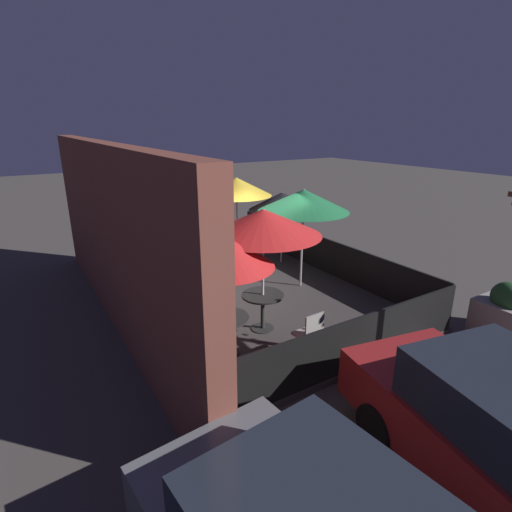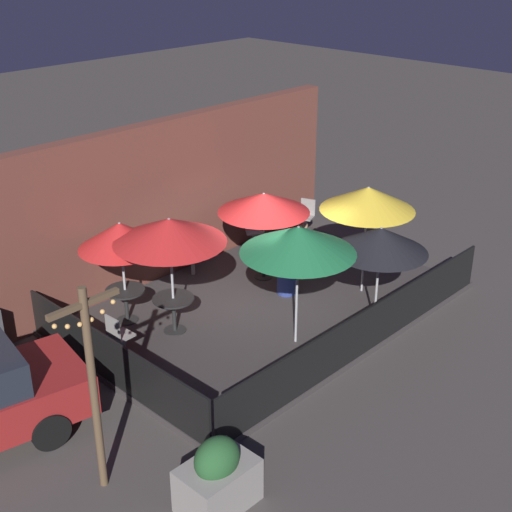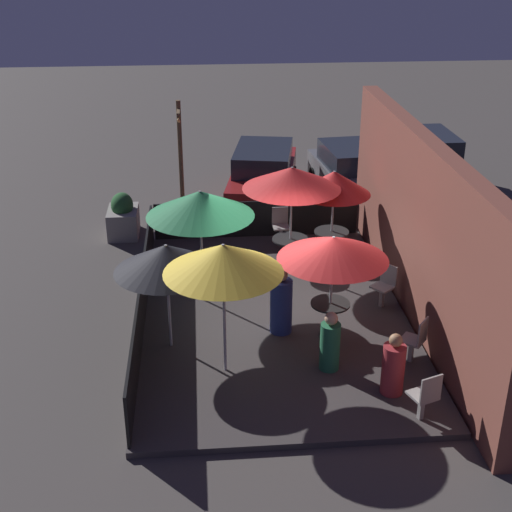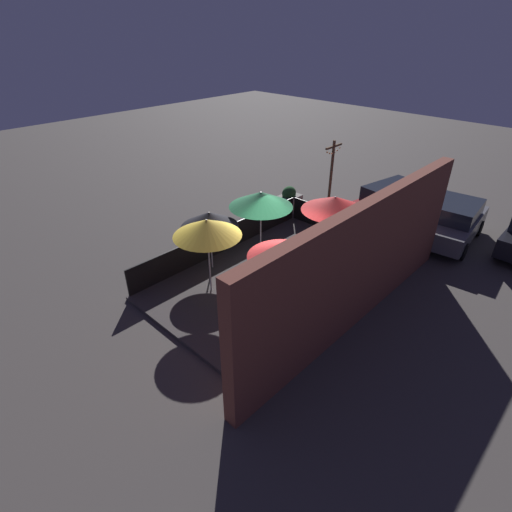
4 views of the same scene
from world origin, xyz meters
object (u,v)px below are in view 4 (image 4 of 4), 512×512
object	(u,v)px
patio_umbrella_3	(209,219)
parked_car_0	(392,203)
patron_0	(254,332)
patio_chair_0	(340,292)
patio_chair_1	(350,234)
parked_car_1	(453,221)
dining_table_0	(330,246)
patio_chair_2	(295,328)
patron_1	(265,272)
patio_umbrella_4	(207,228)
dining_table_2	(282,287)
patio_umbrella_5	(261,199)
patron_2	(250,302)
dining_table_1	(362,253)
patio_umbrella_1	(368,217)
planter_box	(289,200)
light_post	(331,174)
patio_umbrella_0	(335,204)
patio_chair_3	(240,354)
patio_umbrella_2	(284,250)

from	to	relation	value
patio_umbrella_3	parked_car_0	xyz separation A→B (m)	(-8.00, 2.51, -1.11)
patron_0	parked_car_0	world-z (taller)	parked_car_0
patio_chair_0	patron_0	size ratio (longest dim) A/B	0.80
patio_chair_1	parked_car_1	size ratio (longest dim) A/B	0.24
dining_table_0	patio_chair_2	world-z (taller)	patio_chair_2
patio_chair_2	patron_1	xyz separation A→B (m)	(-1.31, -2.30, 0.11)
patio_umbrella_4	dining_table_0	xyz separation A→B (m)	(-4.08, 1.69, -1.62)
dining_table_2	patio_chair_2	distance (m)	1.76
patio_umbrella_5	patron_2	size ratio (longest dim) A/B	2.15
dining_table_1	patio_umbrella_1	bearing A→B (deg)	-90.00
dining_table_0	planter_box	size ratio (longest dim) A/B	0.72
dining_table_2	light_post	xyz separation A→B (m)	(-6.55, -2.89, 1.21)
patio_umbrella_1	patio_chair_0	xyz separation A→B (m)	(2.37, 0.70, -1.44)
dining_table_2	patron_0	xyz separation A→B (m)	(1.95, 0.73, -0.05)
patio_umbrella_0	light_post	world-z (taller)	light_post
patio_umbrella_0	parked_car_1	xyz separation A→B (m)	(-4.77, 2.42, -1.49)
patio_umbrella_3	dining_table_0	world-z (taller)	patio_umbrella_3
patio_umbrella_3	patron_1	size ratio (longest dim) A/B	1.55
parked_car_0	patio_umbrella_1	bearing A→B (deg)	25.75
dining_table_1	patio_umbrella_5	bearing A→B (deg)	-59.54
parked_car_0	planter_box	bearing A→B (deg)	-49.79
patron_1	patio_chair_1	bearing A→B (deg)	23.33
patio_umbrella_4	parked_car_0	bearing A→B (deg)	170.34
planter_box	patron_2	bearing A→B (deg)	31.90
planter_box	patio_chair_0	bearing A→B (deg)	51.73
patron_0	planter_box	world-z (taller)	patron_0
patio_umbrella_1	dining_table_2	bearing A→B (deg)	-10.75
patio_chair_3	patio_chair_2	bearing A→B (deg)	-31.91
patio_chair_2	patio_chair_3	world-z (taller)	patio_chair_3
patio_umbrella_2	patio_umbrella_4	bearing A→B (deg)	-63.31
patio_umbrella_2	patio_chair_1	bearing A→B (deg)	-174.31
patio_umbrella_3	patio_chair_1	world-z (taller)	patio_umbrella_3
patio_chair_2	patron_1	world-z (taller)	patron_1
patio_umbrella_0	patron_2	world-z (taller)	patio_umbrella_0
dining_table_1	parked_car_0	xyz separation A→B (m)	(-4.42, -1.21, 0.15)
parked_car_0	patron_0	bearing A→B (deg)	17.89
patio_umbrella_3	patron_0	world-z (taller)	patio_umbrella_3
patron_0	patio_chair_3	bearing A→B (deg)	-104.55
patio_chair_3	planter_box	size ratio (longest dim) A/B	0.79
patio_umbrella_5	patio_chair_3	distance (m)	5.86
patio_umbrella_4	patio_umbrella_2	bearing A→B (deg)	116.69
patio_umbrella_4	patio_umbrella_1	bearing A→B (deg)	148.73
patio_umbrella_5	patron_1	world-z (taller)	patio_umbrella_5
patio_umbrella_4	parked_car_1	bearing A→B (deg)	155.05
planter_box	patio_umbrella_0	bearing A→B (deg)	57.18
dining_table_2	patron_1	world-z (taller)	patron_1
dining_table_1	patio_chair_3	xyz separation A→B (m)	(6.23, 0.38, -0.08)
patio_umbrella_2	planter_box	world-z (taller)	patio_umbrella_2
patio_umbrella_5	dining_table_2	bearing A→B (deg)	55.94
patio_umbrella_0	patio_umbrella_5	world-z (taller)	patio_umbrella_5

